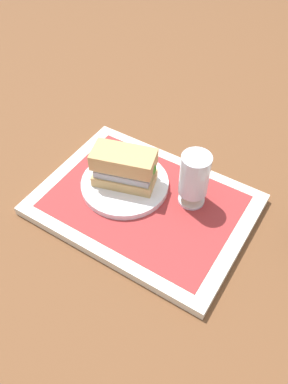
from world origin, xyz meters
TOP-DOWN VIEW (x-y plane):
  - ground_plane at (0.00, 0.00)m, footprint 3.00×3.00m
  - tray at (0.00, 0.00)m, footprint 0.44×0.32m
  - placemat at (0.00, 0.00)m, footprint 0.38×0.27m
  - plate at (-0.06, 0.01)m, footprint 0.19×0.19m
  - sandwich at (-0.05, 0.02)m, footprint 0.14×0.10m
  - beer_glass at (0.08, 0.05)m, footprint 0.06×0.06m

SIDE VIEW (x-z plane):
  - ground_plane at x=0.00m, z-range 0.00..0.00m
  - tray at x=0.00m, z-range 0.00..0.02m
  - placemat at x=0.00m, z-range 0.02..0.02m
  - plate at x=-0.06m, z-range 0.02..0.04m
  - sandwich at x=-0.05m, z-range 0.04..0.12m
  - beer_glass at x=0.08m, z-range 0.03..0.15m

